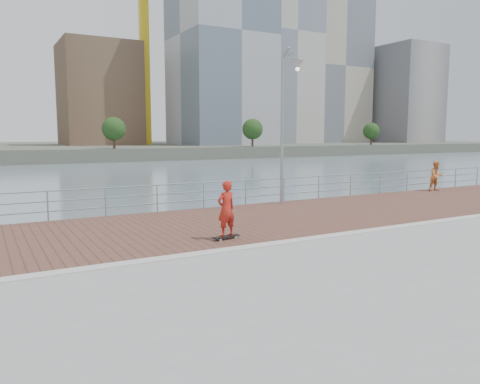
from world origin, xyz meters
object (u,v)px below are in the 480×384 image
guardrail (181,194)px  street_lamp (289,99)px  skateboarder (226,209)px  bystander (436,176)px

guardrail → street_lamp: bearing=-11.8°
skateboarder → bystander: 16.49m
skateboarder → bystander: (15.70, 5.04, -0.10)m
street_lamp → bystander: (10.14, 0.25, -3.79)m
guardrail → skateboarder: (-0.89, -5.76, 0.25)m
guardrail → bystander: bystander is taller
guardrail → street_lamp: 6.18m
guardrail → skateboarder: 5.84m
skateboarder → guardrail: bearing=-108.9°
guardrail → skateboarder: size_ratio=23.43×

